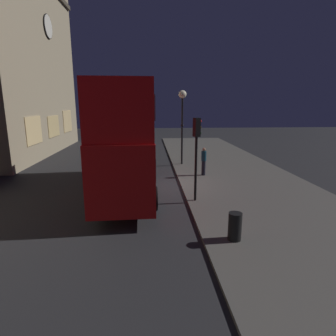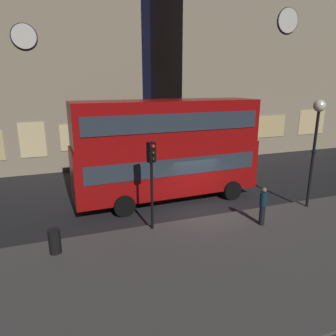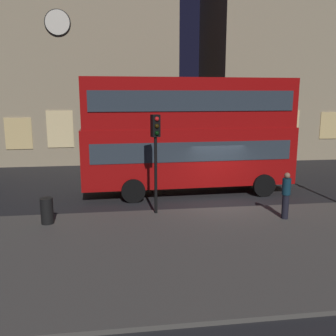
{
  "view_description": "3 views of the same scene",
  "coord_description": "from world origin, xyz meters",
  "px_view_note": "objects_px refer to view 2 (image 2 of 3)",
  "views": [
    {
      "loc": [
        -15.79,
        0.93,
        4.64
      ],
      "look_at": [
        -1.11,
        -0.06,
        1.28
      ],
      "focal_mm": 29.99,
      "sensor_mm": 36.0,
      "label": 1
    },
    {
      "loc": [
        -6.7,
        -13.26,
        6.39
      ],
      "look_at": [
        -1.67,
        0.64,
        2.31
      ],
      "focal_mm": 32.91,
      "sensor_mm": 36.0,
      "label": 2
    },
    {
      "loc": [
        -4.49,
        -15.18,
        4.75
      ],
      "look_at": [
        -2.26,
        1.29,
        1.44
      ],
      "focal_mm": 39.0,
      "sensor_mm": 36.0,
      "label": 3
    }
  ],
  "objects_px": {
    "street_lamp": "(317,124)",
    "litter_bin": "(55,241)",
    "pedestrian": "(263,206)",
    "double_decker_bus": "(167,146)",
    "traffic_light_near_kerb": "(152,168)"
  },
  "relations": [
    {
      "from": "street_lamp",
      "to": "litter_bin",
      "type": "height_order",
      "value": "street_lamp"
    },
    {
      "from": "street_lamp",
      "to": "pedestrian",
      "type": "height_order",
      "value": "street_lamp"
    },
    {
      "from": "street_lamp",
      "to": "pedestrian",
      "type": "bearing_deg",
      "value": -164.36
    },
    {
      "from": "double_decker_bus",
      "to": "litter_bin",
      "type": "relative_size",
      "value": 10.7
    },
    {
      "from": "traffic_light_near_kerb",
      "to": "street_lamp",
      "type": "bearing_deg",
      "value": -19.21
    },
    {
      "from": "street_lamp",
      "to": "litter_bin",
      "type": "relative_size",
      "value": 5.72
    },
    {
      "from": "litter_bin",
      "to": "pedestrian",
      "type": "bearing_deg",
      "value": -4.13
    },
    {
      "from": "double_decker_bus",
      "to": "litter_bin",
      "type": "xyz_separation_m",
      "value": [
        -6.01,
        -4.06,
        -2.49
      ]
    },
    {
      "from": "traffic_light_near_kerb",
      "to": "street_lamp",
      "type": "distance_m",
      "value": 8.54
    },
    {
      "from": "traffic_light_near_kerb",
      "to": "litter_bin",
      "type": "xyz_separation_m",
      "value": [
        -4.09,
        -0.67,
        -2.34
      ]
    },
    {
      "from": "litter_bin",
      "to": "double_decker_bus",
      "type": "bearing_deg",
      "value": 34.03
    },
    {
      "from": "street_lamp",
      "to": "pedestrian",
      "type": "distance_m",
      "value": 5.03
    },
    {
      "from": "traffic_light_near_kerb",
      "to": "pedestrian",
      "type": "relative_size",
      "value": 2.18
    },
    {
      "from": "double_decker_bus",
      "to": "traffic_light_near_kerb",
      "type": "xyz_separation_m",
      "value": [
        -1.92,
        -3.39,
        -0.15
      ]
    },
    {
      "from": "pedestrian",
      "to": "litter_bin",
      "type": "xyz_separation_m",
      "value": [
        -8.91,
        0.64,
        -0.45
      ]
    }
  ]
}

